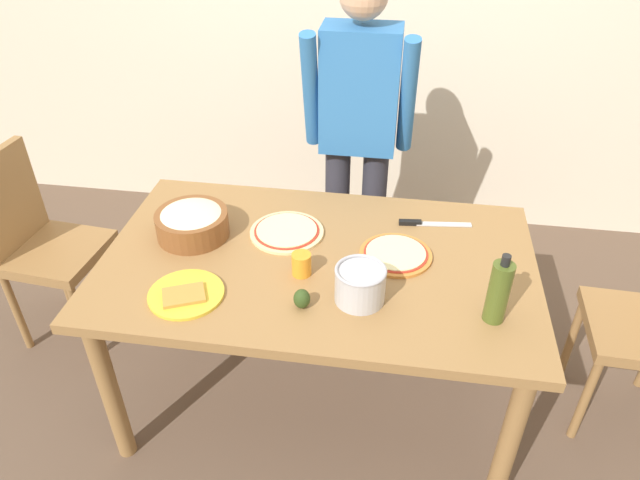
# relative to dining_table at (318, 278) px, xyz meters

# --- Properties ---
(ground) EXTENTS (8.00, 8.00, 0.00)m
(ground) POSITION_rel_dining_table_xyz_m (0.00, 0.00, -0.67)
(ground) COLOR brown
(wall_back) EXTENTS (5.60, 0.10, 2.60)m
(wall_back) POSITION_rel_dining_table_xyz_m (0.00, 1.60, 0.63)
(wall_back) COLOR beige
(wall_back) RESTS_ON ground
(dining_table) EXTENTS (1.60, 0.96, 0.76)m
(dining_table) POSITION_rel_dining_table_xyz_m (0.00, 0.00, 0.00)
(dining_table) COLOR olive
(dining_table) RESTS_ON ground
(person_cook) EXTENTS (0.49, 0.25, 1.62)m
(person_cook) POSITION_rel_dining_table_xyz_m (0.07, 0.76, 0.27)
(person_cook) COLOR #2D2D38
(person_cook) RESTS_ON ground
(chair_wooden_left) EXTENTS (0.43, 0.43, 0.95)m
(chair_wooden_left) POSITION_rel_dining_table_xyz_m (-1.32, 0.24, -0.13)
(chair_wooden_left) COLOR olive
(chair_wooden_left) RESTS_ON ground
(pizza_raw_on_board) EXTENTS (0.29, 0.29, 0.02)m
(pizza_raw_on_board) POSITION_rel_dining_table_xyz_m (-0.15, 0.14, 0.10)
(pizza_raw_on_board) COLOR beige
(pizza_raw_on_board) RESTS_ON dining_table
(pizza_cooked_on_tray) EXTENTS (0.27, 0.27, 0.02)m
(pizza_cooked_on_tray) POSITION_rel_dining_table_xyz_m (0.28, 0.06, 0.10)
(pizza_cooked_on_tray) COLOR #C67A33
(pizza_cooked_on_tray) RESTS_ON dining_table
(plate_with_slice) EXTENTS (0.26, 0.26, 0.02)m
(plate_with_slice) POSITION_rel_dining_table_xyz_m (-0.41, -0.28, 0.10)
(plate_with_slice) COLOR gold
(plate_with_slice) RESTS_ON dining_table
(popcorn_bowl) EXTENTS (0.28, 0.28, 0.11)m
(popcorn_bowl) POSITION_rel_dining_table_xyz_m (-0.51, 0.08, 0.15)
(popcorn_bowl) COLOR brown
(popcorn_bowl) RESTS_ON dining_table
(olive_oil_bottle) EXTENTS (0.07, 0.07, 0.26)m
(olive_oil_bottle) POSITION_rel_dining_table_xyz_m (0.61, -0.23, 0.20)
(olive_oil_bottle) COLOR #47561E
(olive_oil_bottle) RESTS_ON dining_table
(steel_pot) EXTENTS (0.17, 0.17, 0.13)m
(steel_pot) POSITION_rel_dining_table_xyz_m (0.17, -0.20, 0.16)
(steel_pot) COLOR #B7B7BC
(steel_pot) RESTS_ON dining_table
(cup_orange) EXTENTS (0.07, 0.07, 0.08)m
(cup_orange) POSITION_rel_dining_table_xyz_m (-0.04, -0.10, 0.13)
(cup_orange) COLOR orange
(cup_orange) RESTS_ON dining_table
(chef_knife) EXTENTS (0.29, 0.06, 0.02)m
(chef_knife) POSITION_rel_dining_table_xyz_m (0.39, 0.29, 0.10)
(chef_knife) COLOR silver
(chef_knife) RESTS_ON dining_table
(avocado) EXTENTS (0.06, 0.06, 0.07)m
(avocado) POSITION_rel_dining_table_xyz_m (-0.01, -0.27, 0.13)
(avocado) COLOR #2D4219
(avocado) RESTS_ON dining_table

